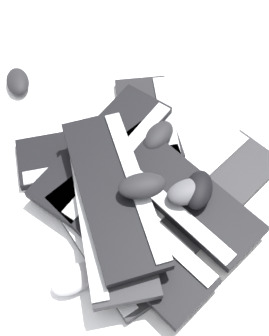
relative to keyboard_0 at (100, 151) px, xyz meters
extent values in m
plane|color=white|center=(-0.18, 0.05, -0.01)|extent=(3.20, 3.20, 0.00)
cube|color=black|center=(0.00, 0.00, 0.00)|extent=(0.42, 0.41, 0.02)
cube|color=silver|center=(-0.04, 0.04, 0.01)|extent=(0.33, 0.32, 0.01)
cube|color=#232326|center=(-0.14, 0.19, 0.00)|extent=(0.46, 0.32, 0.02)
cube|color=silver|center=(-0.11, 0.24, 0.01)|extent=(0.39, 0.21, 0.01)
cube|color=#232326|center=(-0.32, -0.02, 0.00)|extent=(0.25, 0.46, 0.02)
cube|color=silver|center=(-0.26, -0.04, 0.01)|extent=(0.14, 0.41, 0.01)
cube|color=black|center=(-0.10, -0.11, 0.00)|extent=(0.39, 0.44, 0.02)
cube|color=#B2B5BA|center=(-0.14, -0.14, 0.01)|extent=(0.29, 0.35, 0.01)
cube|color=black|center=(-0.21, 0.19, 0.03)|extent=(0.46, 0.25, 0.02)
cube|color=#B2B5BA|center=(-0.22, 0.14, 0.04)|extent=(0.41, 0.14, 0.01)
cube|color=black|center=(-0.02, 0.01, 0.03)|extent=(0.18, 0.45, 0.02)
cube|color=#B2B5BA|center=(-0.07, 0.01, 0.04)|extent=(0.07, 0.42, 0.01)
cube|color=black|center=(-0.25, 0.01, 0.03)|extent=(0.46, 0.26, 0.02)
cube|color=#B2B5BA|center=(-0.24, 0.07, 0.04)|extent=(0.41, 0.14, 0.01)
cube|color=#232326|center=(-0.15, 0.17, 0.06)|extent=(0.41, 0.43, 0.02)
cube|color=#B2B5BA|center=(-0.10, 0.20, 0.07)|extent=(0.31, 0.33, 0.01)
cube|color=black|center=(-0.13, 0.13, 0.09)|extent=(0.43, 0.41, 0.02)
cube|color=#B2B5BA|center=(-0.17, 0.09, 0.10)|extent=(0.34, 0.31, 0.01)
ellipsoid|color=#4C4C51|center=(-0.28, 0.02, 0.07)|extent=(0.12, 0.13, 0.04)
ellipsoid|color=black|center=(0.35, -0.08, 0.01)|extent=(0.13, 0.12, 0.04)
ellipsoid|color=black|center=(-0.30, 0.01, 0.07)|extent=(0.09, 0.12, 0.04)
ellipsoid|color=black|center=(-0.19, 0.10, 0.13)|extent=(0.13, 0.12, 0.04)
ellipsoid|color=black|center=(-0.12, -0.10, 0.04)|extent=(0.07, 0.11, 0.04)
ellipsoid|color=#B7B7BC|center=(-0.15, 0.33, 0.01)|extent=(0.11, 0.13, 0.04)
camera|label=1|loc=(-0.46, 0.57, 1.04)|focal=50.00mm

